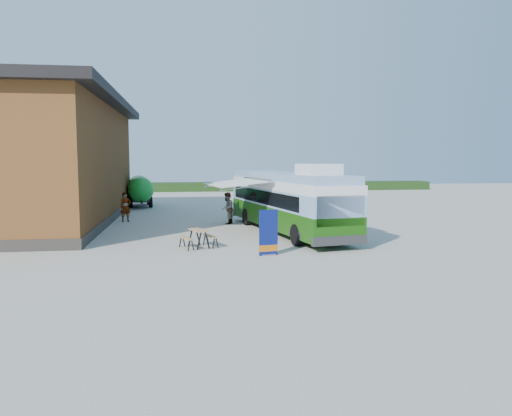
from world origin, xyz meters
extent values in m
plane|color=#BCB7AD|center=(0.00, 0.00, 0.00)|extent=(100.00, 100.00, 0.00)
cube|color=brown|center=(-10.50, 10.00, 3.50)|extent=(8.00, 20.00, 7.00)
cube|color=black|center=(-10.50, 10.00, 7.25)|extent=(9.60, 21.20, 0.50)
cube|color=#332D28|center=(-10.50, 10.00, 0.25)|extent=(8.10, 20.10, 0.50)
cube|color=#264419|center=(8.00, 38.00, 0.50)|extent=(40.00, 3.00, 1.00)
cube|color=#265F0F|center=(3.13, 3.74, 0.88)|extent=(4.51, 11.94, 1.07)
cube|color=#84A6CF|center=(3.13, 3.74, 1.85)|extent=(4.51, 11.94, 0.88)
cube|color=black|center=(1.85, 4.00, 1.85)|extent=(1.80, 9.59, 0.68)
cube|color=black|center=(4.23, 4.44, 1.85)|extent=(1.80, 9.59, 0.68)
cube|color=white|center=(3.13, 3.74, 2.51)|extent=(4.51, 11.94, 0.44)
cube|color=#84A6CF|center=(3.13, 3.74, 2.92)|extent=(4.33, 11.72, 0.39)
cube|color=white|center=(3.80, 0.10, 3.36)|extent=(1.85, 2.01, 0.49)
cube|color=black|center=(4.18, -1.98, 1.70)|extent=(2.17, 0.46, 1.27)
cube|color=#2D2D2D|center=(4.17, -1.93, 0.49)|extent=(2.48, 0.65, 0.39)
cube|color=#2D2D2D|center=(2.08, 9.41, 0.49)|extent=(2.48, 0.65, 0.39)
cylinder|color=black|center=(2.75, -0.29, 0.49)|extent=(0.46, 1.01, 0.97)
cylinder|color=black|center=(4.91, 0.11, 0.49)|extent=(0.46, 1.01, 0.97)
cylinder|color=black|center=(1.43, 6.89, 0.49)|extent=(0.46, 1.01, 0.97)
cylinder|color=black|center=(3.59, 7.29, 0.49)|extent=(0.46, 1.01, 0.97)
cube|color=white|center=(0.43, 3.80, 2.60)|extent=(3.07, 4.24, 0.30)
cube|color=#A5A8AD|center=(1.61, 4.02, 2.78)|extent=(0.90, 4.12, 0.15)
cylinder|color=#A5A8AD|center=(0.72, 2.19, 2.50)|extent=(2.47, 0.50, 0.31)
cylinder|color=#A5A8AD|center=(0.13, 5.40, 2.50)|extent=(2.47, 0.50, 0.31)
cube|color=navy|center=(1.13, -2.27, 0.92)|extent=(0.77, 0.17, 1.83)
cube|color=#C46412|center=(1.13, -2.27, 0.29)|extent=(0.79, 0.18, 0.26)
cube|color=#A5A8AD|center=(1.13, -2.27, 0.03)|extent=(0.57, 0.28, 0.05)
cylinder|color=#A5A8AD|center=(1.13, -2.25, 0.92)|extent=(0.03, 0.03, 1.83)
cube|color=tan|center=(-1.56, -0.10, 0.77)|extent=(0.91, 1.33, 0.04)
cube|color=tan|center=(-2.08, -0.30, 0.46)|extent=(0.67, 1.24, 0.04)
cube|color=tan|center=(-1.03, 0.10, 0.46)|extent=(0.67, 1.24, 0.04)
cube|color=black|center=(-1.55, -0.64, 0.38)|extent=(0.07, 0.07, 0.76)
cube|color=black|center=(-1.21, -0.51, 0.38)|extent=(0.07, 0.07, 0.76)
cube|color=black|center=(-1.91, 0.31, 0.38)|extent=(0.07, 0.07, 0.76)
cube|color=black|center=(-1.57, 0.44, 0.38)|extent=(0.07, 0.07, 0.76)
imported|color=#999999|center=(-5.70, 9.48, 0.90)|extent=(0.77, 0.66, 1.80)
imported|color=#999999|center=(0.34, 7.52, 0.94)|extent=(0.98, 1.10, 1.87)
cylinder|color=green|center=(-5.70, 19.55, 1.46)|extent=(2.47, 4.53, 1.95)
sphere|color=green|center=(-5.43, 17.41, 1.46)|extent=(1.95, 1.95, 1.95)
sphere|color=green|center=(-5.97, 21.70, 1.46)|extent=(1.95, 1.95, 1.95)
cube|color=black|center=(-5.70, 19.55, 0.59)|extent=(1.85, 4.67, 0.22)
cube|color=black|center=(-5.35, 16.76, 0.54)|extent=(0.29, 1.30, 0.11)
cylinder|color=black|center=(-6.29, 18.17, 0.43)|extent=(0.38, 0.89, 0.86)
cylinder|color=black|center=(-4.79, 18.36, 0.43)|extent=(0.38, 0.89, 0.86)
cylinder|color=black|center=(-6.61, 20.75, 0.43)|extent=(0.38, 0.89, 0.86)
cylinder|color=black|center=(-5.11, 20.94, 0.43)|extent=(0.38, 0.89, 0.86)
camera|label=1|loc=(-2.14, -21.53, 3.84)|focal=35.00mm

